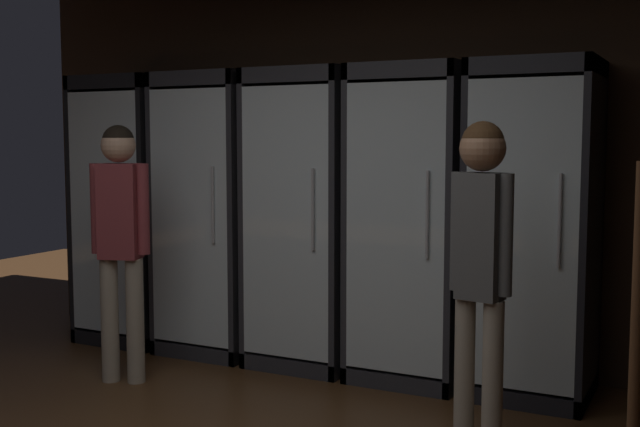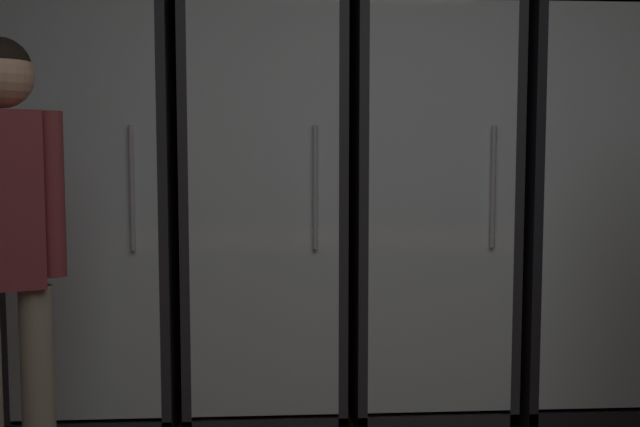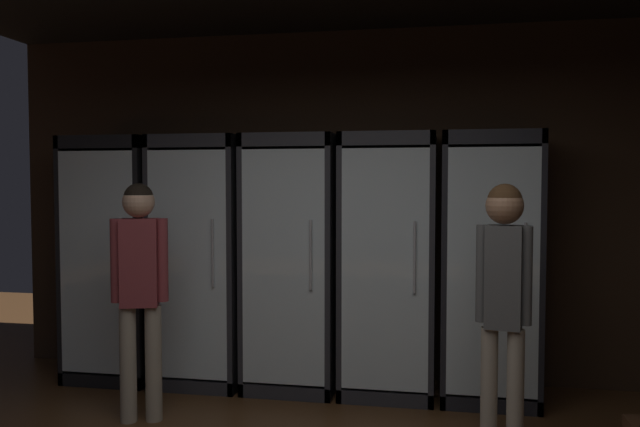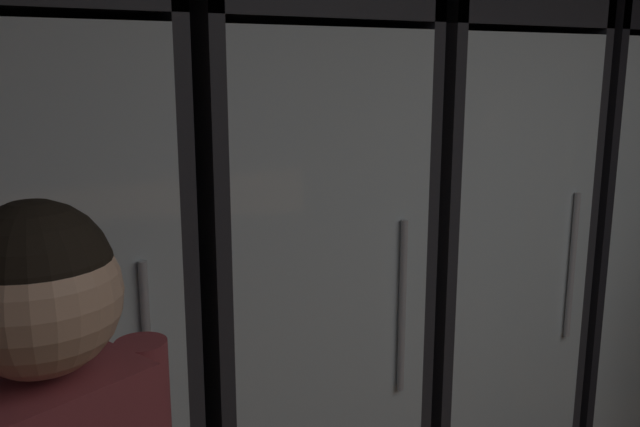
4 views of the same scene
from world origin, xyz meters
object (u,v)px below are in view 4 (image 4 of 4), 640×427
Objects in this scene: cooler_left at (23,375)px; cooler_center at (271,319)px; cooler_right at (444,279)px; cooler_far_right at (572,252)px.

cooler_left is 0.73m from cooler_center.
cooler_right is (1.46, 0.00, 0.00)m from cooler_left.
cooler_center is 1.00× the size of cooler_far_right.
cooler_left is 1.00× the size of cooler_right.
cooler_far_right is at bearing 0.03° from cooler_left.
cooler_center is at bearing -179.98° from cooler_far_right.
cooler_right is (0.73, 0.00, 0.00)m from cooler_center.
cooler_center and cooler_far_right have the same top height.
cooler_far_right is (1.46, 0.00, -0.00)m from cooler_center.
cooler_left is 2.19m from cooler_far_right.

